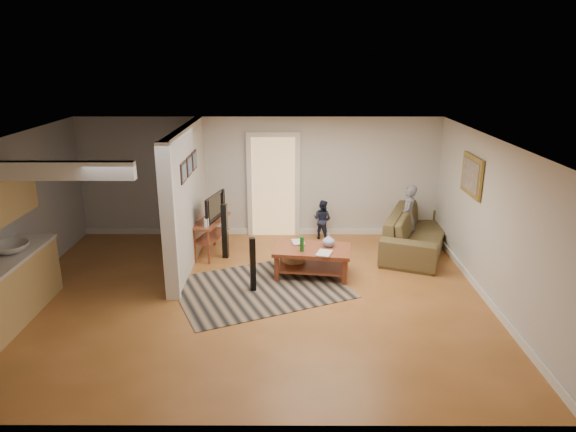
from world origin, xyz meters
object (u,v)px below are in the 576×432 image
object	(u,v)px
sofa	(416,248)
speaker_right	(225,231)
tv_console	(211,223)
toy_basket	(294,261)
toddler	(322,238)
speaker_left	(253,265)
coffee_table	(313,254)
child	(406,245)

from	to	relation	value
sofa	speaker_right	size ratio (longest dim) A/B	2.47
tv_console	speaker_right	distance (m)	0.35
toy_basket	tv_console	bearing A→B (deg)	154.48
sofa	toddler	distance (m)	1.93
tv_console	toddler	xyz separation A→B (m)	(2.18, 0.89, -0.63)
sofa	speaker_left	distance (m)	3.70
tv_console	speaker_right	size ratio (longest dim) A/B	1.11
coffee_table	tv_console	size ratio (longest dim) A/B	1.19
speaker_left	child	xyz separation A→B (m)	(2.96, 2.10, -0.46)
speaker_right	toddler	world-z (taller)	speaker_right
coffee_table	toddler	world-z (taller)	coffee_table
coffee_table	child	world-z (taller)	coffee_table
tv_console	coffee_table	bearing A→B (deg)	-13.56
toy_basket	child	xyz separation A→B (m)	(2.29, 1.24, -0.16)
speaker_right	toddler	size ratio (longest dim) A/B	1.27
sofa	tv_console	distance (m)	4.09
child	toy_basket	bearing A→B (deg)	-46.43
sofa	toy_basket	world-z (taller)	toy_basket
coffee_table	sofa	bearing A→B (deg)	31.88
coffee_table	tv_console	bearing A→B (deg)	152.44
child	toddler	xyz separation A→B (m)	(-1.68, 0.40, 0.00)
sofa	child	distance (m)	0.24
speaker_right	toy_basket	size ratio (longest dim) A/B	2.45
coffee_table	toddler	distance (m)	1.94
tv_console	child	size ratio (longest dim) A/B	0.94
speaker_left	sofa	bearing A→B (deg)	19.77
coffee_table	child	size ratio (longest dim) A/B	1.12
coffee_table	tv_console	xyz separation A→B (m)	(-1.91, 0.99, 0.23)
speaker_right	sofa	bearing A→B (deg)	16.98
child	toddler	world-z (taller)	child
speaker_left	toddler	xyz separation A→B (m)	(1.28, 2.49, -0.46)
tv_console	speaker_left	world-z (taller)	tv_console
speaker_right	child	bearing A→B (deg)	19.97
toddler	tv_console	bearing A→B (deg)	55.34
speaker_right	child	xyz separation A→B (m)	(3.58, 0.67, -0.53)
sofa	coffee_table	bearing A→B (deg)	143.18
speaker_left	child	world-z (taller)	speaker_left
tv_console	toy_basket	world-z (taller)	tv_console
tv_console	toddler	distance (m)	2.43
child	toddler	bearing A→B (deg)	-88.15
speaker_left	toy_basket	world-z (taller)	speaker_left
sofa	toy_basket	bearing A→B (deg)	134.88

